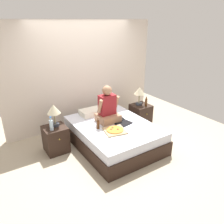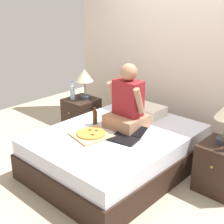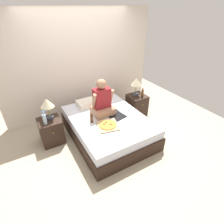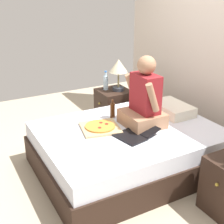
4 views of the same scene
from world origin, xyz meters
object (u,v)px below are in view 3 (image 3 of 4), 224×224
at_px(person_seated, 102,102).
at_px(pizza_box, 108,125).
at_px(lamp_on_right_nightstand, 136,83).
at_px(lamp_on_left_nightstand, 47,104).
at_px(bed, 108,127).
at_px(nightstand_left, 51,131).
at_px(nightstand_right, 137,105).
at_px(laptop, 116,115).
at_px(beer_bottle, 142,93).
at_px(beer_bottle_on_bed, 92,119).
at_px(water_bottle, 45,119).

bearing_deg(person_seated, pizza_box, -105.59).
bearing_deg(lamp_on_right_nightstand, lamp_on_left_nightstand, 180.00).
relative_size(bed, nightstand_left, 3.62).
distance_m(nightstand_right, laptop, 1.07).
bearing_deg(lamp_on_right_nightstand, beer_bottle, -56.31).
xyz_separation_m(nightstand_left, laptop, (1.29, -0.47, 0.24)).
height_order(nightstand_left, lamp_on_right_nightstand, lamp_on_right_nightstand).
relative_size(lamp_on_right_nightstand, beer_bottle_on_bed, 2.05).
bearing_deg(lamp_on_left_nightstand, lamp_on_right_nightstand, 0.00).
bearing_deg(person_seated, bed, -85.80).
bearing_deg(beer_bottle_on_bed, water_bottle, 157.32).
distance_m(lamp_on_left_nightstand, laptop, 1.40).
bearing_deg(nightstand_right, pizza_box, -150.62).
height_order(water_bottle, pizza_box, water_bottle).
relative_size(beer_bottle, laptop, 0.49).
xyz_separation_m(lamp_on_left_nightstand, nightstand_right, (2.17, -0.05, -0.60)).
xyz_separation_m(beer_bottle, pizza_box, (-1.32, -0.61, -0.13)).
xyz_separation_m(water_bottle, person_seated, (1.17, -0.14, 0.12)).
bearing_deg(bed, beer_bottle_on_bed, -179.67).
bearing_deg(pizza_box, bed, 61.89).
relative_size(lamp_on_left_nightstand, person_seated, 0.58).
relative_size(lamp_on_left_nightstand, laptop, 0.96).
bearing_deg(water_bottle, nightstand_right, 2.25).
distance_m(nightstand_left, laptop, 1.39).
distance_m(nightstand_right, person_seated, 1.25).
height_order(lamp_on_left_nightstand, lamp_on_right_nightstand, same).
relative_size(person_seated, pizza_box, 1.64).
bearing_deg(beer_bottle_on_bed, beer_bottle, 12.21).
bearing_deg(bed, laptop, -12.70).
bearing_deg(pizza_box, lamp_on_left_nightstand, 140.61).
xyz_separation_m(water_bottle, pizza_box, (1.04, -0.62, -0.15)).
distance_m(bed, beer_bottle_on_bed, 0.50).
relative_size(pizza_box, beer_bottle_on_bed, 2.16).
distance_m(water_bottle, nightstand_right, 2.32).
distance_m(lamp_on_right_nightstand, beer_bottle_on_bed, 1.55).
bearing_deg(lamp_on_right_nightstand, bed, -155.90).
bearing_deg(laptop, nightstand_right, 26.99).
bearing_deg(bed, lamp_on_left_nightstand, 155.70).
height_order(lamp_on_right_nightstand, pizza_box, lamp_on_right_nightstand).
xyz_separation_m(person_seated, beer_bottle_on_bed, (-0.35, -0.20, -0.20)).
height_order(lamp_on_left_nightstand, person_seated, person_seated).
height_order(bed, nightstand_right, nightstand_right).
xyz_separation_m(nightstand_right, person_seated, (-1.12, -0.23, 0.50)).
height_order(beer_bottle, pizza_box, beer_bottle).
xyz_separation_m(person_seated, laptop, (0.19, -0.24, -0.27)).
bearing_deg(lamp_on_left_nightstand, nightstand_right, -1.32).
bearing_deg(lamp_on_left_nightstand, beer_bottle_on_bed, -34.56).
bearing_deg(laptop, person_seated, 129.16).
xyz_separation_m(beer_bottle, beer_bottle_on_bed, (-1.54, -0.33, -0.06)).
relative_size(lamp_on_left_nightstand, nightstand_right, 0.84).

